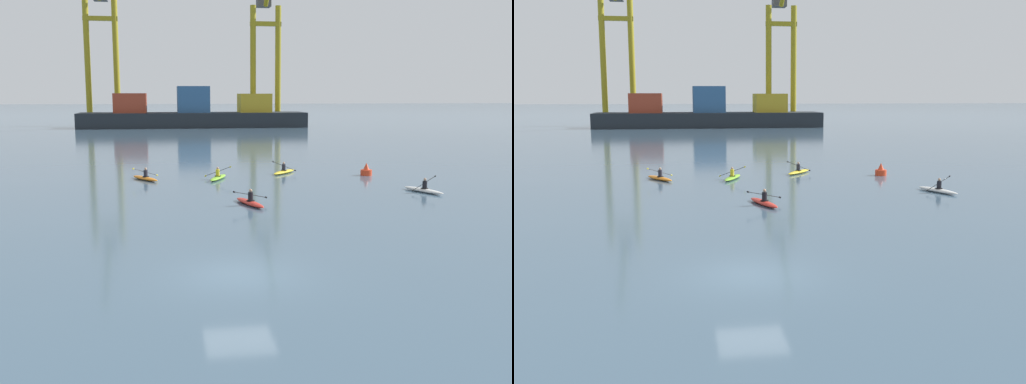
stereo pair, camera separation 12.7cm
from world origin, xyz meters
TOP-DOWN VIEW (x-y plane):
  - ground_plane at (0.00, 0.00)m, footprint 800.00×800.00m
  - container_barge at (3.47, 97.07)m, footprint 43.96×8.96m
  - gantry_crane_west at (-14.51, 106.25)m, footprint 6.93×19.40m
  - gantry_crane_west_mid at (18.89, 102.98)m, footprint 6.45×15.38m
  - channel_buoy at (13.35, 24.50)m, footprint 0.90×0.90m
  - kayak_orange at (-3.94, 24.54)m, footprint 2.30×3.21m
  - kayak_white at (14.28, 16.00)m, footprint 2.02×3.39m
  - kayak_red at (2.35, 13.30)m, footprint 2.16×3.42m
  - kayak_lime at (1.50, 24.06)m, footprint 2.01×3.36m
  - kayak_yellow at (7.13, 26.61)m, footprint 2.63×3.00m

SIDE VIEW (x-z plane):
  - ground_plane at x=0.00m, z-range 0.00..0.00m
  - kayak_orange at x=-3.94m, z-range -0.34..0.68m
  - kayak_white at x=14.28m, z-range -0.37..0.72m
  - kayak_red at x=2.35m, z-range -0.30..0.65m
  - kayak_lime at x=1.50m, z-range -0.36..0.71m
  - kayak_yellow at x=7.13m, z-range -0.32..0.66m
  - channel_buoy at x=13.35m, z-range -0.14..0.86m
  - container_barge at x=3.47m, z-range -1.48..6.48m
  - gantry_crane_west_mid at x=18.89m, z-range -0.46..33.55m
  - gantry_crane_west at x=-14.51m, z-range 0.03..34.75m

